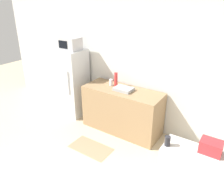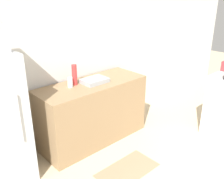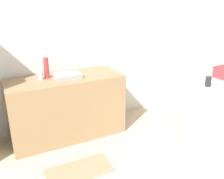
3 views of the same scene
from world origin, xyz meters
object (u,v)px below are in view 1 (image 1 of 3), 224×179
object	(u,v)px
refrigerator	(73,83)
microwave	(70,44)
bottle_tall	(116,79)
bottle_short	(111,82)
jar	(167,141)
basket	(211,147)

from	to	relation	value
refrigerator	microwave	distance (m)	0.92
microwave	bottle_tall	world-z (taller)	microwave
microwave	bottle_short	world-z (taller)	microwave
refrigerator	bottle_short	distance (m)	1.06
microwave	jar	size ratio (longest dim) A/B	3.62
refrigerator	bottle_tall	size ratio (longest dim) A/B	5.37
bottle_tall	basket	bearing A→B (deg)	-30.50
bottle_short	basket	distance (m)	2.50
bottle_tall	bottle_short	world-z (taller)	bottle_tall
bottle_short	jar	world-z (taller)	jar
refrigerator	microwave	size ratio (longest dim) A/B	3.47
refrigerator	microwave	bearing A→B (deg)	-109.27
bottle_tall	bottle_short	size ratio (longest dim) A/B	2.15
bottle_tall	jar	world-z (taller)	bottle_tall
microwave	bottle_tall	distance (m)	1.30
microwave	basket	size ratio (longest dim) A/B	1.87
microwave	basket	distance (m)	3.48
bottle_tall	jar	distance (m)	2.14
bottle_short	jar	xyz separation A→B (m)	(1.73, -1.35, 0.04)
refrigerator	microwave	world-z (taller)	microwave
refrigerator	basket	bearing A→B (deg)	-19.33
bottle_short	basket	size ratio (longest dim) A/B	0.56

